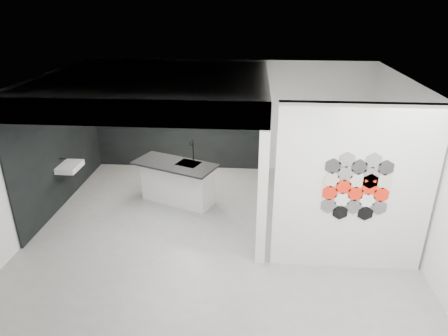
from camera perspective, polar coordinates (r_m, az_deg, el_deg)
floor at (r=7.96m, az=-0.90°, el=-8.49°), size 7.00×6.00×0.01m
partition_panel at (r=6.57m, az=17.91°, el=-3.07°), size 2.45×0.15×2.80m
bay_clad_back at (r=10.34m, az=-6.63°, el=6.24°), size 4.40×0.04×2.35m
bay_clad_left at (r=9.27m, az=-22.25°, el=2.54°), size 0.04×4.00×2.35m
bulkhead at (r=8.14m, az=-9.68°, el=11.38°), size 4.40×4.00×0.40m
corner_column at (r=6.48m, az=5.47°, el=-4.56°), size 0.16×0.16×2.35m
fascia_beam at (r=6.34m, az=-13.71°, el=7.65°), size 4.40×0.16×0.40m
wall_basin at (r=9.11m, az=-21.17°, el=0.17°), size 0.40×0.60×0.12m
display_shelf at (r=10.19m, az=-6.22°, el=6.73°), size 3.00×0.15×0.04m
kitchen_island at (r=8.76m, az=-6.63°, el=-1.90°), size 1.93×1.39×1.42m
stockpot at (r=10.39m, az=-11.77°, el=7.35°), size 0.28×0.28×0.19m
kettle at (r=10.06m, az=-2.18°, el=7.25°), size 0.26×0.26×0.17m
glass_bowl at (r=10.01m, az=1.44°, el=7.01°), size 0.21×0.21×0.11m
glass_vase at (r=10.01m, az=1.44°, el=7.11°), size 0.11×0.11×0.15m
bottle_dark at (r=10.18m, az=-6.72°, el=7.32°), size 0.08×0.08×0.18m
utensil_cup at (r=10.39m, az=-11.46°, el=7.12°), size 0.09×0.09×0.10m
hex_tile_cluster at (r=6.46m, az=18.47°, el=-2.58°), size 1.04×0.02×1.16m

